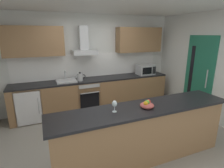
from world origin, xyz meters
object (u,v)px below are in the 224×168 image
(range_hood, at_px, (84,46))
(wine_glass, at_px, (115,104))
(microwave, at_px, (145,69))
(refrigerator, at_px, (29,104))
(fruit_bowl, at_px, (147,105))
(oven, at_px, (87,95))
(sink, at_px, (66,81))
(kettle, at_px, (80,77))

(range_hood, distance_m, wine_glass, 2.49)
(microwave, relative_size, range_hood, 0.69)
(wine_glass, bearing_deg, refrigerator, 119.93)
(microwave, relative_size, fruit_bowl, 2.27)
(oven, height_order, wine_glass, wine_glass)
(microwave, distance_m, sink, 2.34)
(microwave, distance_m, kettle, 1.99)
(fruit_bowl, bearing_deg, wine_glass, 174.76)
(oven, distance_m, fruit_bowl, 2.40)
(oven, xyz_separation_m, wine_glass, (-0.15, -2.26, 0.63))
(microwave, xyz_separation_m, kettle, (-1.99, -0.01, -0.04))
(microwave, bearing_deg, oven, 179.12)
(oven, height_order, fruit_bowl, fruit_bowl)
(kettle, relative_size, range_hood, 0.40)
(fruit_bowl, bearing_deg, microwave, 57.88)
(oven, height_order, microwave, microwave)
(refrigerator, relative_size, fruit_bowl, 3.86)
(wine_glass, relative_size, fruit_bowl, 0.81)
(wine_glass, bearing_deg, fruit_bowl, -5.24)
(sink, relative_size, fruit_bowl, 2.27)
(kettle, xyz_separation_m, range_hood, (0.17, 0.16, 0.78))
(oven, relative_size, range_hood, 1.11)
(range_hood, height_order, wine_glass, range_hood)
(microwave, xyz_separation_m, sink, (-2.34, 0.04, -0.12))
(oven, bearing_deg, kettle, -169.04)
(microwave, bearing_deg, kettle, -179.83)
(kettle, bearing_deg, oven, 10.96)
(refrigerator, xyz_separation_m, range_hood, (1.45, 0.13, 1.36))
(kettle, height_order, range_hood, range_hood)
(kettle, xyz_separation_m, wine_glass, (0.02, -2.22, 0.08))
(microwave, height_order, fruit_bowl, microwave)
(refrigerator, height_order, microwave, microwave)
(range_hood, bearing_deg, kettle, -136.84)
(range_hood, bearing_deg, sink, -167.28)
(oven, xyz_separation_m, microwave, (1.81, -0.03, 0.59))
(oven, xyz_separation_m, sink, (-0.53, 0.01, 0.47))
(refrigerator, height_order, range_hood, range_hood)
(refrigerator, height_order, kettle, kettle)
(microwave, bearing_deg, wine_glass, -131.41)
(refrigerator, xyz_separation_m, fruit_bowl, (1.83, -2.30, 0.58))
(refrigerator, distance_m, wine_glass, 2.68)
(refrigerator, bearing_deg, oven, 0.11)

